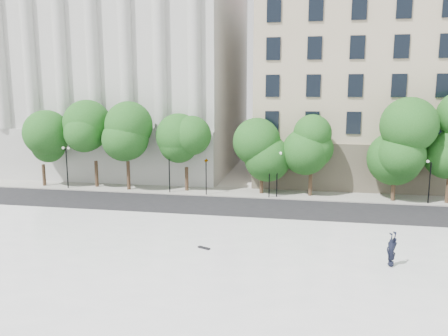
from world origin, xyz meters
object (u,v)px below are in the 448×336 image
at_px(traffic_light_west, 206,159).
at_px(skateboard, 204,248).
at_px(person_lying, 391,262).
at_px(traffic_light_east, 270,161).

distance_m(traffic_light_west, skateboard, 16.31).
height_order(person_lying, skateboard, person_lying).
xyz_separation_m(person_lying, skateboard, (-10.92, 0.87, -0.23)).
distance_m(traffic_light_west, person_lying, 22.03).
bearing_deg(traffic_light_west, person_lying, -49.07).
bearing_deg(person_lying, skateboard, 132.65).
bearing_deg(skateboard, traffic_light_west, 125.90).
relative_size(traffic_light_west, traffic_light_east, 1.01).
relative_size(traffic_light_east, skateboard, 4.98).
xyz_separation_m(traffic_light_west, traffic_light_east, (6.18, 0.00, -0.07)).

